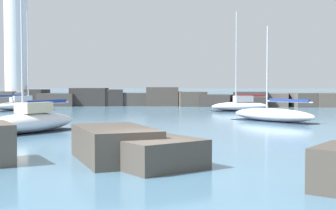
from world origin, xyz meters
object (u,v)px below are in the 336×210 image
Objects in this scene: sailboat_moored_3 at (24,105)px; sailboat_moored_1 at (240,105)px; sailboat_moored_0 at (30,121)px; sailboat_moored_2 at (273,115)px; lighthouse at (16,47)px.

sailboat_moored_1 is at bearing 1.48° from sailboat_moored_3.
sailboat_moored_2 is (15.39, 9.74, -0.15)m from sailboat_moored_0.
lighthouse is 1.62× the size of sailboat_moored_3.
sailboat_moored_0 is 0.93× the size of sailboat_moored_1.
sailboat_moored_1 is 0.97× the size of sailboat_moored_3.
sailboat_moored_3 reaches higher than sailboat_moored_2.
sailboat_moored_1 is at bearing 59.90° from sailboat_moored_0.
sailboat_moored_0 is 27.29m from sailboat_moored_1.
lighthouse is at bearing 142.05° from sailboat_moored_2.
sailboat_moored_2 is (31.06, -24.22, -7.37)m from lighthouse.
sailboat_moored_0 is (15.66, -33.97, -7.22)m from lighthouse.
sailboat_moored_0 is at bearing -120.10° from sailboat_moored_1.
sailboat_moored_2 is at bearing -27.46° from sailboat_moored_3.
sailboat_moored_1 is at bearing 97.02° from sailboat_moored_2.
sailboat_moored_0 is 0.90× the size of sailboat_moored_3.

